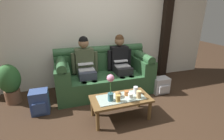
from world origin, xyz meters
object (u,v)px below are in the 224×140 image
at_px(flower_vase, 111,86).
at_px(potted_plant, 10,82).
at_px(cup_near_left, 139,94).
at_px(backpack_left, 40,102).
at_px(cup_far_left, 118,98).
at_px(backpack_right, 161,85).
at_px(couch, 104,75).
at_px(cup_near_right, 130,96).
at_px(person_left, 85,64).
at_px(coffee_table, 121,100).
at_px(cup_far_center, 136,90).
at_px(snack_bowl, 118,95).
at_px(person_right, 121,61).
at_px(cup_far_right, 127,93).

xyz_separation_m(flower_vase, potted_plant, (-1.65, 1.15, -0.20)).
xyz_separation_m(cup_near_left, backpack_left, (-1.56, 0.66, -0.24)).
distance_m(cup_far_left, backpack_right, 1.43).
distance_m(couch, potted_plant, 1.83).
height_order(cup_near_right, potted_plant, potted_plant).
bearing_deg(flower_vase, cup_near_left, -7.75).
bearing_deg(backpack_right, flower_vase, -155.74).
distance_m(flower_vase, backpack_left, 1.33).
xyz_separation_m(person_left, coffee_table, (0.39, -1.05, -0.33)).
height_order(couch, cup_far_center, couch).
distance_m(couch, cup_far_left, 1.16).
relative_size(snack_bowl, cup_far_left, 1.18).
height_order(coffee_table, cup_near_right, cup_near_right).
bearing_deg(person_right, coffee_table, -110.32).
relative_size(snack_bowl, cup_far_center, 1.11).
relative_size(person_right, potted_plant, 1.57).
xyz_separation_m(couch, person_right, (0.39, -0.00, 0.28)).
xyz_separation_m(person_left, cup_far_right, (0.50, -1.02, -0.23)).
distance_m(snack_bowl, potted_plant, 2.09).
relative_size(flower_vase, snack_bowl, 3.40).
distance_m(couch, snack_bowl, 1.03).
height_order(coffee_table, cup_far_center, cup_far_center).
bearing_deg(snack_bowl, person_left, 108.98).
height_order(cup_near_left, backpack_left, cup_near_left).
height_order(person_left, cup_far_left, person_left).
bearing_deg(cup_far_right, snack_bowl, -177.38).
distance_m(cup_near_left, cup_far_right, 0.21).
relative_size(person_left, cup_near_right, 16.06).
relative_size(flower_vase, cup_far_left, 4.00).
bearing_deg(cup_near_left, couch, 103.00).
bearing_deg(cup_near_right, potted_plant, 149.54).
xyz_separation_m(coffee_table, cup_far_center, (0.29, 0.06, 0.12)).
distance_m(cup_near_right, backpack_right, 1.21).
relative_size(person_left, cup_far_right, 15.75).
relative_size(snack_bowl, backpack_left, 0.30).
bearing_deg(cup_far_right, coffee_table, -163.78).
bearing_deg(person_left, person_right, 0.01).
xyz_separation_m(person_right, backpack_right, (0.76, -0.49, -0.49)).
bearing_deg(flower_vase, coffee_table, 12.80).
relative_size(flower_vase, potted_plant, 0.56).
relative_size(backpack_right, backpack_left, 0.82).
xyz_separation_m(snack_bowl, backpack_right, (1.19, 0.53, -0.25)).
relative_size(person_left, cup_far_center, 10.57).
distance_m(cup_near_right, potted_plant, 2.29).
xyz_separation_m(couch, flower_vase, (-0.19, -1.10, 0.26)).
bearing_deg(cup_far_right, person_left, 116.35).
bearing_deg(backpack_left, couch, 21.00).
bearing_deg(flower_vase, potted_plant, 145.19).
bearing_deg(person_left, cup_near_right, -64.42).
height_order(person_left, cup_far_center, person_left).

